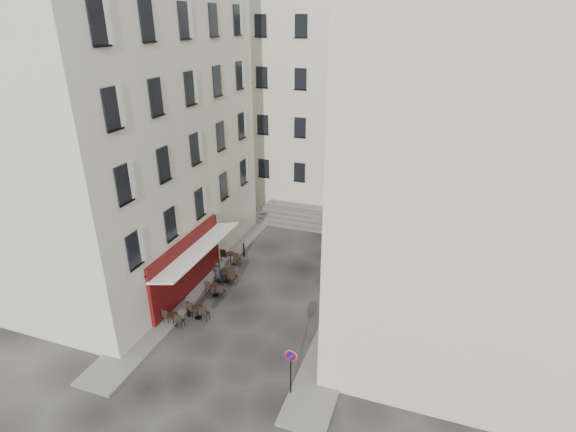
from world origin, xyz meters
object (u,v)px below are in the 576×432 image
at_px(no_parking_sign, 291,364).
at_px(bistro_table_b, 198,311).
at_px(bistro_table_a, 174,318).
at_px(pedestrian, 218,274).

bearing_deg(no_parking_sign, bistro_table_b, 153.85).
distance_m(no_parking_sign, bistro_table_a, 7.67).
bearing_deg(bistro_table_b, no_parking_sign, -28.02).
relative_size(bistro_table_a, pedestrian, 0.76).
bearing_deg(bistro_table_a, no_parking_sign, -18.56).
height_order(no_parking_sign, bistro_table_a, no_parking_sign).
xyz_separation_m(no_parking_sign, bistro_table_b, (-6.30, 3.35, -1.19)).
xyz_separation_m(bistro_table_a, pedestrian, (0.40, 4.16, 0.36)).
bearing_deg(bistro_table_b, bistro_table_a, -133.17).
relative_size(bistro_table_a, bistro_table_b, 0.95).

